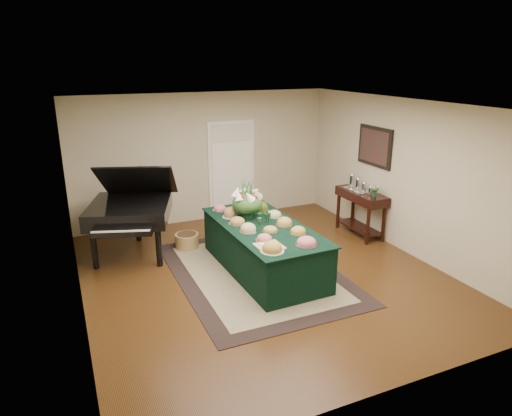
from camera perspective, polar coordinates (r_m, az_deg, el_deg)
name	(u,v)px	position (r m, az deg, el deg)	size (l,w,h in m)	color
ground	(263,275)	(7.47, 0.94, -8.33)	(6.00, 6.00, 0.00)	black
area_rug	(256,272)	(7.54, -0.05, -8.04)	(2.51, 3.51, 0.01)	black
kitchen_doorway	(232,171)	(9.93, -3.04, 4.68)	(1.05, 0.07, 2.10)	white
buffet_table	(263,248)	(7.47, 0.93, -5.00)	(1.29, 2.60, 0.78)	black
food_platters	(261,222)	(7.34, 0.69, -1.79)	(1.02, 2.32, 0.14)	silver
cutting_board	(269,244)	(6.52, 1.62, -4.58)	(0.38, 0.38, 0.10)	tan
green_goblets	(264,220)	(7.34, 0.96, -1.45)	(0.31, 0.29, 0.18)	#14331E
floral_centerpiece	(247,199)	(7.62, -1.10, 1.09)	(0.54, 0.54, 0.54)	#14331E
grand_piano	(130,210)	(8.23, -15.42, -0.21)	(1.82, 1.92, 1.68)	black
wicker_basket	(187,241)	(8.53, -8.62, -4.10)	(0.43, 0.43, 0.27)	olive
mahogany_sideboard	(361,202)	(9.13, 13.00, 0.79)	(0.45, 1.17, 0.88)	black
tea_service	(359,185)	(9.12, 12.79, 2.85)	(0.34, 0.74, 0.30)	silver
pink_bouquet	(375,189)	(8.74, 14.63, 2.32)	(0.18, 0.18, 0.23)	#14331E
wall_painting	(375,146)	(9.01, 14.62, 7.45)	(0.05, 0.95, 0.75)	black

